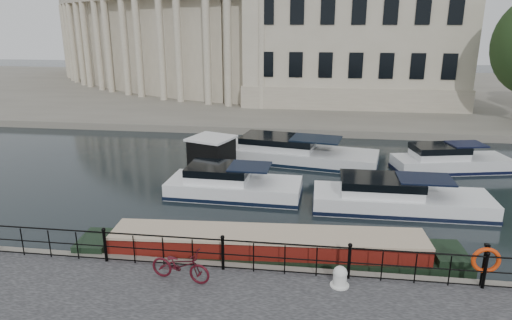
{
  "coord_description": "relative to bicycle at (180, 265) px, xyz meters",
  "views": [
    {
      "loc": [
        2.83,
        -15.12,
        8.3
      ],
      "look_at": [
        0.5,
        2.0,
        3.0
      ],
      "focal_mm": 32.0,
      "sensor_mm": 36.0,
      "label": 1
    }
  ],
  "objects": [
    {
      "name": "ground_plane",
      "position": [
        1.17,
        3.05,
        -1.07
      ],
      "size": [
        160.0,
        160.0,
        0.0
      ],
      "primitive_type": "plane",
      "color": "black",
      "rests_on": "ground"
    },
    {
      "name": "far_bank",
      "position": [
        1.17,
        42.05,
        -0.79
      ],
      "size": [
        120.0,
        42.0,
        0.55
      ],
      "primitive_type": "cube",
      "color": "#6B665B",
      "rests_on": "ground_plane"
    },
    {
      "name": "cabin_cruisers",
      "position": [
        4.98,
        11.65,
        -0.7
      ],
      "size": [
        18.41,
        10.34,
        1.99
      ],
      "color": "white",
      "rests_on": "ground_plane"
    },
    {
      "name": "mooring_bollard",
      "position": [
        4.89,
        0.34,
        -0.21
      ],
      "size": [
        0.59,
        0.59,
        0.66
      ],
      "color": "silver",
      "rests_on": "near_quay"
    },
    {
      "name": "harbour_hut",
      "position": [
        -1.76,
        11.87,
        -0.11
      ],
      "size": [
        3.66,
        3.35,
        2.19
      ],
      "rotation": [
        0.0,
        0.0,
        -0.34
      ],
      "color": "#6B665B",
      "rests_on": "ground_plane"
    },
    {
      "name": "life_ring_post",
      "position": [
        9.18,
        0.88,
        0.36
      ],
      "size": [
        0.85,
        0.21,
        1.39
      ],
      "color": "black",
      "rests_on": "near_quay"
    },
    {
      "name": "bicycle",
      "position": [
        0.0,
        0.0,
        0.0
      ],
      "size": [
        2.06,
        1.04,
        1.03
      ],
      "primitive_type": "imported",
      "rotation": [
        0.0,
        0.0,
        1.38
      ],
      "color": "#460C16",
      "rests_on": "near_quay"
    },
    {
      "name": "railing",
      "position": [
        1.17,
        0.8,
        0.14
      ],
      "size": [
        24.14,
        0.14,
        1.22
      ],
      "color": "black",
      "rests_on": "near_quay"
    },
    {
      "name": "civic_building",
      "position": [
        0.17,
        37.76,
        5.97
      ],
      "size": [
        53.55,
        31.84,
        16.85
      ],
      "color": "#ADA38C",
      "rests_on": "far_bank"
    },
    {
      "name": "narrowboat",
      "position": [
        2.45,
        2.33,
        -0.7
      ],
      "size": [
        13.84,
        2.65,
        1.51
      ],
      "rotation": [
        0.0,
        0.0,
        0.06
      ],
      "color": "black",
      "rests_on": "ground_plane"
    }
  ]
}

